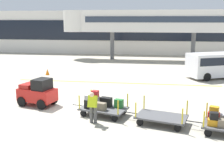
{
  "coord_description": "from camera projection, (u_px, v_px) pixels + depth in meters",
  "views": [
    {
      "loc": [
        4.33,
        -13.71,
        4.82
      ],
      "look_at": [
        1.82,
        3.4,
        1.41
      ],
      "focal_mm": 44.08,
      "sensor_mm": 36.0,
      "label": 1
    }
  ],
  "objects": [
    {
      "name": "terminal_building",
      "position": [
        122.0,
        32.0,
        39.48
      ],
      "size": [
        57.14,
        2.51,
        6.12
      ],
      "color": "silver",
      "rests_on": "ground_plane"
    },
    {
      "name": "baggage_cart_lead",
      "position": [
        102.0,
        105.0,
        14.11
      ],
      "size": [
        3.08,
        1.96,
        1.16
      ],
      "color": "#4C4C4F",
      "rests_on": "ground_plane"
    },
    {
      "name": "jet_bridge",
      "position": [
        138.0,
        21.0,
        33.0
      ],
      "size": [
        19.8,
        3.0,
        5.97
      ],
      "color": "silver",
      "rests_on": "ground_plane"
    },
    {
      "name": "apron_lead_line",
      "position": [
        116.0,
        83.0,
        21.38
      ],
      "size": [
        15.84,
        0.21,
        0.01
      ],
      "primitive_type": "cube",
      "rotation": [
        0.0,
        0.0,
        -0.0
      ],
      "color": "yellow",
      "rests_on": "ground_plane"
    },
    {
      "name": "safety_cone_near",
      "position": [
        47.0,
        72.0,
        24.42
      ],
      "size": [
        0.36,
        0.36,
        0.55
      ],
      "primitive_type": "cone",
      "color": "orange",
      "rests_on": "ground_plane"
    },
    {
      "name": "baggage_cart_middle",
      "position": [
        161.0,
        117.0,
        12.88
      ],
      "size": [
        3.08,
        1.96,
        1.1
      ],
      "color": "#4C4C4F",
      "rests_on": "ground_plane"
    },
    {
      "name": "baggage_handler",
      "position": [
        93.0,
        106.0,
        12.86
      ],
      "size": [
        0.43,
        0.45,
        1.56
      ],
      "color": "#4C4C4C",
      "rests_on": "ground_plane"
    },
    {
      "name": "baggage_tug",
      "position": [
        38.0,
        93.0,
        15.64
      ],
      "size": [
        2.32,
        1.69,
        1.58
      ],
      "color": "red",
      "rests_on": "ground_plane"
    },
    {
      "name": "shuttle_van",
      "position": [
        216.0,
        63.0,
        22.96
      ],
      "size": [
        5.15,
        3.73,
        2.1
      ],
      "color": "silver",
      "rests_on": "ground_plane"
    },
    {
      "name": "ground_plane",
      "position": [
        70.0,
        111.0,
        14.86
      ],
      "size": [
        120.0,
        120.0,
        0.0
      ],
      "primitive_type": "plane",
      "color": "#A8A08E"
    }
  ]
}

